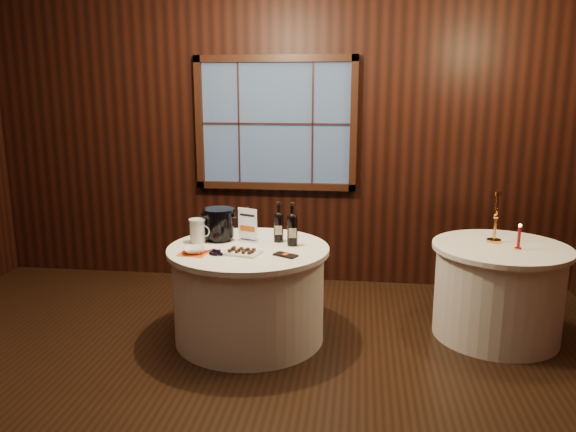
# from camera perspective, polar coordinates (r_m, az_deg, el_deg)

# --- Properties ---
(ground) EXTENTS (6.00, 6.00, 0.00)m
(ground) POSITION_cam_1_polar(r_m,az_deg,el_deg) (3.86, -6.93, -18.36)
(ground) COLOR black
(ground) RESTS_ON ground
(back_wall) EXTENTS (6.00, 0.10, 3.00)m
(back_wall) POSITION_cam_1_polar(r_m,az_deg,el_deg) (5.76, -1.25, 8.33)
(back_wall) COLOR black
(back_wall) RESTS_ON ground
(main_table) EXTENTS (1.28, 1.28, 0.77)m
(main_table) POSITION_cam_1_polar(r_m,az_deg,el_deg) (4.57, -3.97, -7.78)
(main_table) COLOR white
(main_table) RESTS_ON ground
(side_table) EXTENTS (1.08, 1.08, 0.77)m
(side_table) POSITION_cam_1_polar(r_m,az_deg,el_deg) (4.91, 20.54, -7.13)
(side_table) COLOR white
(side_table) RESTS_ON ground
(sign_stand) EXTENTS (0.17, 0.13, 0.29)m
(sign_stand) POSITION_cam_1_polar(r_m,az_deg,el_deg) (4.59, -4.06, -1.41)
(sign_stand) COLOR silver
(sign_stand) RESTS_ON main_table
(port_bottle_left) EXTENTS (0.08, 0.08, 0.33)m
(port_bottle_left) POSITION_cam_1_polar(r_m,az_deg,el_deg) (4.56, -0.97, -0.89)
(port_bottle_left) COLOR black
(port_bottle_left) RESTS_ON main_table
(port_bottle_right) EXTENTS (0.08, 0.09, 0.35)m
(port_bottle_right) POSITION_cam_1_polar(r_m,az_deg,el_deg) (4.45, 0.44, -1.13)
(port_bottle_right) COLOR black
(port_bottle_right) RESTS_ON main_table
(ice_bucket) EXTENTS (0.26, 0.26, 0.27)m
(ice_bucket) POSITION_cam_1_polar(r_m,az_deg,el_deg) (4.64, -7.03, -0.77)
(ice_bucket) COLOR black
(ice_bucket) RESTS_ON main_table
(chocolate_plate) EXTENTS (0.31, 0.24, 0.04)m
(chocolate_plate) POSITION_cam_1_polar(r_m,az_deg,el_deg) (4.27, -4.69, -3.65)
(chocolate_plate) COLOR white
(chocolate_plate) RESTS_ON main_table
(chocolate_box) EXTENTS (0.20, 0.16, 0.01)m
(chocolate_box) POSITION_cam_1_polar(r_m,az_deg,el_deg) (4.20, -0.26, -3.99)
(chocolate_box) COLOR black
(chocolate_box) RESTS_ON main_table
(grape_bunch) EXTENTS (0.18, 0.11, 0.04)m
(grape_bunch) POSITION_cam_1_polar(r_m,az_deg,el_deg) (4.27, -7.25, -3.62)
(grape_bunch) COLOR black
(grape_bunch) RESTS_ON main_table
(glass_pitcher) EXTENTS (0.18, 0.14, 0.20)m
(glass_pitcher) POSITION_cam_1_polar(r_m,az_deg,el_deg) (4.60, -9.15, -1.48)
(glass_pitcher) COLOR white
(glass_pitcher) RESTS_ON main_table
(orange_napkin) EXTENTS (0.23, 0.23, 0.00)m
(orange_napkin) POSITION_cam_1_polar(r_m,az_deg,el_deg) (4.33, -9.53, -3.73)
(orange_napkin) COLOR #E84E13
(orange_napkin) RESTS_ON main_table
(cracker_bowl) EXTENTS (0.21, 0.21, 0.04)m
(cracker_bowl) POSITION_cam_1_polar(r_m,az_deg,el_deg) (4.33, -9.54, -3.45)
(cracker_bowl) COLOR white
(cracker_bowl) RESTS_ON orange_napkin
(brass_candlestick) EXTENTS (0.12, 0.12, 0.42)m
(brass_candlestick) POSITION_cam_1_polar(r_m,az_deg,el_deg) (4.85, 20.31, -0.76)
(brass_candlestick) COLOR gold
(brass_candlestick) RESTS_ON side_table
(red_candle) EXTENTS (0.06, 0.06, 0.21)m
(red_candle) POSITION_cam_1_polar(r_m,az_deg,el_deg) (4.71, 22.39, -2.20)
(red_candle) COLOR gold
(red_candle) RESTS_ON side_table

